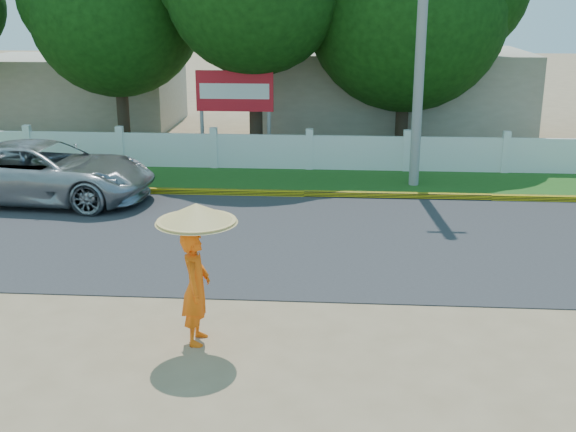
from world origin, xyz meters
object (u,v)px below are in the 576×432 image
object	(u,v)px
utility_pole	(422,24)
vehicle	(45,172)
monk_with_parasol	(196,253)
billboard	(235,96)

from	to	relation	value
utility_pole	vehicle	bearing A→B (deg)	-166.64
monk_with_parasol	billboard	bearing A→B (deg)	95.53
utility_pole	monk_with_parasol	size ratio (longest dim) A/B	3.95
monk_with_parasol	billboard	distance (m)	13.00
utility_pole	monk_with_parasol	bearing A→B (deg)	-113.04
utility_pole	vehicle	distance (m)	10.80
utility_pole	billboard	world-z (taller)	utility_pole
monk_with_parasol	vehicle	bearing A→B (deg)	125.66
vehicle	billboard	world-z (taller)	billboard
monk_with_parasol	billboard	world-z (taller)	billboard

